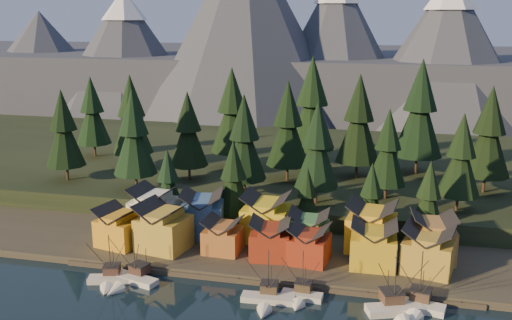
% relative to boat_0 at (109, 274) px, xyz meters
% --- Properties ---
extents(shore_strip, '(400.00, 50.00, 1.50)m').
position_rel_boat_0_xyz_m(shore_strip, '(27.77, 31.14, -1.25)').
color(shore_strip, '#373328').
rests_on(shore_strip, ground).
extents(hillside, '(420.00, 100.00, 6.00)m').
position_rel_boat_0_xyz_m(hillside, '(27.77, 81.14, 1.00)').
color(hillside, black).
rests_on(hillside, ground).
extents(dock, '(80.00, 4.00, 1.00)m').
position_rel_boat_0_xyz_m(dock, '(27.77, 7.64, -1.50)').
color(dock, '#4E4537').
rests_on(dock, ground).
extents(mountain_ridge, '(560.00, 190.00, 90.00)m').
position_rel_boat_0_xyz_m(mountain_ridge, '(23.57, 204.73, 24.06)').
color(mountain_ridge, '#4D5163').
rests_on(mountain_ridge, ground).
extents(boat_0, '(9.05, 9.52, 10.36)m').
position_rel_boat_0_xyz_m(boat_0, '(0.00, 0.00, 0.00)').
color(boat_0, beige).
rests_on(boat_0, ground).
extents(boat_1, '(10.69, 11.18, 10.87)m').
position_rel_boat_0_xyz_m(boat_1, '(3.62, 0.89, -0.03)').
color(boat_1, silver).
rests_on(boat_1, ground).
extents(boat_3, '(9.78, 10.58, 10.53)m').
position_rel_boat_0_xyz_m(boat_3, '(30.56, -0.79, -0.07)').
color(boat_3, beige).
rests_on(boat_3, ground).
extents(boat_4, '(7.73, 8.34, 9.96)m').
position_rel_boat_0_xyz_m(boat_4, '(36.15, 1.91, 0.01)').
color(boat_4, beige).
rests_on(boat_4, ground).
extents(boat_5, '(10.52, 11.14, 12.50)m').
position_rel_boat_0_xyz_m(boat_5, '(52.80, 0.27, 0.46)').
color(boat_5, silver).
rests_on(boat_5, ground).
extents(boat_6, '(9.58, 10.19, 11.81)m').
position_rel_boat_0_xyz_m(boat_6, '(56.16, 2.47, 0.37)').
color(boat_6, silver).
rests_on(boat_6, ground).
extents(house_front_0, '(10.15, 9.80, 8.52)m').
position_rel_boat_0_xyz_m(house_front_0, '(-4.90, 14.62, 3.98)').
color(house_front_0, orange).
rests_on(house_front_0, shore_strip).
extents(house_front_1, '(11.27, 10.96, 10.05)m').
position_rel_boat_0_xyz_m(house_front_1, '(5.04, 14.79, 4.78)').
color(house_front_1, gold).
rests_on(house_front_1, shore_strip).
extents(house_front_2, '(7.70, 7.76, 7.25)m').
position_rel_boat_0_xyz_m(house_front_2, '(17.50, 16.38, 3.31)').
color(house_front_2, '#A55F2A').
rests_on(house_front_2, shore_strip).
extents(house_front_3, '(8.75, 8.42, 8.10)m').
position_rel_boat_0_xyz_m(house_front_3, '(27.68, 15.68, 3.76)').
color(house_front_3, maroon).
rests_on(house_front_3, shore_strip).
extents(house_front_4, '(8.31, 8.83, 7.63)m').
position_rel_boat_0_xyz_m(house_front_4, '(35.63, 15.54, 3.51)').
color(house_front_4, maroon).
rests_on(house_front_4, shore_strip).
extents(house_front_5, '(8.85, 8.08, 9.13)m').
position_rel_boat_0_xyz_m(house_front_5, '(48.09, 16.14, 4.30)').
color(house_front_5, gold).
rests_on(house_front_5, shore_strip).
extents(house_front_6, '(10.77, 10.39, 9.11)m').
position_rel_boat_0_xyz_m(house_front_6, '(58.34, 16.23, 4.29)').
color(house_front_6, '#B08A2D').
rests_on(house_front_6, shore_strip).
extents(house_back_0, '(10.38, 10.04, 10.38)m').
position_rel_boat_0_xyz_m(house_back_0, '(-1.03, 24.32, 4.95)').
color(house_back_0, white).
rests_on(house_back_0, shore_strip).
extents(house_back_1, '(10.72, 10.81, 10.21)m').
position_rel_boat_0_xyz_m(house_back_1, '(10.45, 24.11, 4.86)').
color(house_back_1, '#3C5F8F').
rests_on(house_back_1, shore_strip).
extents(house_back_2, '(10.09, 9.29, 10.51)m').
position_rel_boat_0_xyz_m(house_back_2, '(24.81, 24.84, 5.02)').
color(house_back_2, gold).
rests_on(house_back_2, shore_strip).
extents(house_back_3, '(8.45, 7.56, 8.40)m').
position_rel_boat_0_xyz_m(house_back_3, '(34.62, 21.62, 3.91)').
color(house_back_3, '#417841').
rests_on(house_back_3, shore_strip).
extents(house_back_4, '(10.65, 10.32, 10.50)m').
position_rel_boat_0_xyz_m(house_back_4, '(47.34, 24.17, 5.02)').
color(house_back_4, gold).
rests_on(house_back_4, shore_strip).
extents(house_back_5, '(9.24, 9.33, 9.52)m').
position_rel_boat_0_xyz_m(house_back_5, '(59.44, 22.30, 4.50)').
color(house_back_5, '#A07239').
rests_on(house_back_5, shore_strip).
extents(tree_hill_0, '(10.59, 10.59, 24.67)m').
position_rel_boat_0_xyz_m(tree_hill_0, '(-34.23, 43.14, 17.49)').
color(tree_hill_0, '#332319').
rests_on(tree_hill_0, hillside).
extents(tree_hill_1, '(11.70, 11.70, 27.26)m').
position_rel_boat_0_xyz_m(tree_hill_1, '(-22.23, 59.14, 18.90)').
color(tree_hill_1, '#332319').
rests_on(tree_hill_1, hillside).
extents(tree_hill_2, '(11.06, 11.06, 25.77)m').
position_rel_boat_0_xyz_m(tree_hill_2, '(-12.23, 39.14, 18.09)').
color(tree_hill_2, '#332319').
rests_on(tree_hill_2, hillside).
extents(tree_hill_3, '(10.34, 10.34, 24.09)m').
position_rel_boat_0_xyz_m(tree_hill_3, '(-2.23, 51.14, 17.17)').
color(tree_hill_3, '#332319').
rests_on(tree_hill_3, hillside).
extents(tree_hill_4, '(12.56, 12.56, 29.26)m').
position_rel_boat_0_xyz_m(tree_hill_4, '(5.77, 66.14, 20.00)').
color(tree_hill_4, '#332319').
rests_on(tree_hill_4, hillside).
extents(tree_hill_5, '(10.84, 10.84, 25.25)m').
position_rel_boat_0_xyz_m(tree_hill_5, '(15.77, 41.14, 17.81)').
color(tree_hill_5, '#332319').
rests_on(tree_hill_5, hillside).
extents(tree_hill_6, '(11.61, 11.61, 27.04)m').
position_rel_boat_0_xyz_m(tree_hill_6, '(23.77, 56.14, 18.78)').
color(tree_hill_6, '#332319').
rests_on(tree_hill_6, hillside).
extents(tree_hill_7, '(10.51, 10.51, 24.48)m').
position_rel_boat_0_xyz_m(tree_hill_7, '(33.77, 39.14, 17.38)').
color(tree_hill_7, '#332319').
rests_on(tree_hill_7, hillside).
extents(tree_hill_8, '(12.25, 12.25, 28.54)m').
position_rel_boat_0_xyz_m(tree_hill_8, '(41.77, 63.14, 19.61)').
color(tree_hill_8, '#332319').
rests_on(tree_hill_8, hillside).
extents(tree_hill_9, '(9.54, 9.54, 22.23)m').
position_rel_boat_0_xyz_m(tree_hill_9, '(49.77, 46.14, 16.15)').
color(tree_hill_9, '#332319').
rests_on(tree_hill_9, hillside).
extents(tree_hill_10, '(13.83, 13.83, 32.21)m').
position_rel_boat_0_xyz_m(tree_hill_10, '(57.77, 71.14, 21.62)').
color(tree_hill_10, '#332319').
rests_on(tree_hill_10, hillside).
extents(tree_hill_11, '(9.71, 9.71, 22.62)m').
position_rel_boat_0_xyz_m(tree_hill_11, '(65.77, 41.14, 16.36)').
color(tree_hill_11, '#332319').
rests_on(tree_hill_11, hillside).
extents(tree_hill_12, '(11.59, 11.59, 26.99)m').
position_rel_boat_0_xyz_m(tree_hill_12, '(73.77, 57.14, 18.76)').
color(tree_hill_12, '#332319').
rests_on(tree_hill_12, hillside).
extents(tree_hill_15, '(13.89, 13.89, 32.36)m').
position_rel_boat_0_xyz_m(tree_hill_15, '(27.77, 73.14, 21.70)').
color(tree_hill_15, '#332319').
rests_on(tree_hill_15, hillside).
extents(tree_hill_16, '(10.88, 10.88, 25.34)m').
position_rel_boat_0_xyz_m(tree_hill_16, '(-40.23, 69.14, 17.85)').
color(tree_hill_16, '#332319').
rests_on(tree_hill_16, hillside).
extents(tree_shore_0, '(7.61, 7.61, 17.73)m').
position_rel_boat_0_xyz_m(tree_shore_0, '(-0.23, 31.14, 9.19)').
color(tree_shore_0, '#332319').
rests_on(tree_shore_0, shore_strip).
extents(tree_shore_1, '(8.84, 8.84, 20.58)m').
position_rel_boat_0_xyz_m(tree_shore_1, '(15.77, 31.14, 10.75)').
color(tree_shore_1, '#332319').
rests_on(tree_shore_1, shore_strip).
extents(tree_shore_2, '(6.56, 6.56, 15.27)m').
position_rel_boat_0_xyz_m(tree_shore_2, '(32.77, 31.14, 7.84)').
color(tree_shore_2, '#332319').
rests_on(tree_shore_2, shore_strip).
extents(tree_shore_3, '(7.38, 7.38, 17.18)m').
position_rel_boat_0_xyz_m(tree_shore_3, '(46.77, 31.14, 8.89)').
color(tree_shore_3, '#332319').
rests_on(tree_shore_3, shore_strip).
extents(tree_shore_4, '(7.87, 7.87, 18.34)m').
position_rel_boat_0_xyz_m(tree_shore_4, '(58.77, 31.14, 9.52)').
color(tree_shore_4, '#332319').
rests_on(tree_shore_4, shore_strip).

